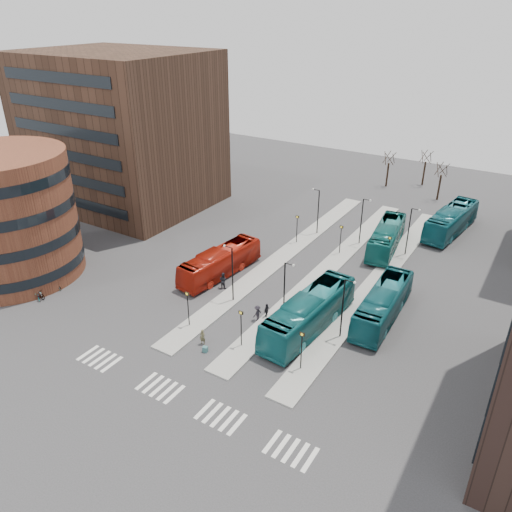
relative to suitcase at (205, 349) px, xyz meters
The scene contains 23 objects.
ground 9.68m from the suitcase, 85.74° to the right, with size 160.00×160.00×0.00m, color #313134.
island_left 20.61m from the suitcase, 99.16° to the left, with size 2.50×45.00×0.15m, color gray.
island_mid 20.53m from the suitcase, 82.39° to the left, with size 2.50×45.00×0.15m, color gray.
island_right 22.14m from the suitcase, 66.80° to the left, with size 2.50×45.00×0.15m, color gray.
suitcase is the anchor object (origin of this frame).
red_bus 14.21m from the suitcase, 120.01° to the left, with size 2.70×11.54×3.22m, color #AA1C0D.
teal_bus_a 10.25m from the suitcase, 52.21° to the left, with size 3.07×13.11×3.65m, color #15656B.
teal_bus_b 29.55m from the suitcase, 76.98° to the left, with size 2.77×11.82×3.29m, color #146460.
teal_bus_c 17.77m from the suitcase, 49.50° to the left, with size 2.77×11.83×3.29m, color #145D66.
teal_bus_d 40.16m from the suitcase, 72.09° to the left, with size 3.01×12.85×3.58m, color #166471.
traveller 1.29m from the suitcase, 137.01° to the left, with size 0.55×0.36×1.51m, color brown.
commuter_a 11.30m from the suitcase, 117.08° to the left, with size 0.89×0.69×1.82m, color black.
commuter_b 7.81m from the suitcase, 76.25° to the left, with size 0.91×0.38×1.55m, color black.
commuter_c 6.86m from the suitcase, 78.89° to the left, with size 1.05×0.60×1.62m, color black.
bicycle_near 20.40m from the suitcase, behind, with size 0.63×1.80×0.95m, color gray.
bicycle_mid 20.39m from the suitcase, behind, with size 0.51×1.80×1.08m, color gray.
bicycle_far 20.28m from the suitcase, behind, with size 0.56×1.61×0.85m, color gray.
crosswalk_stripes 6.17m from the suitcase, 66.41° to the right, with size 22.35×2.40×0.01m.
round_building 28.10m from the suitcase, behind, with size 15.16×15.16×14.00m.
office_block 42.60m from the suitcase, 143.83° to the left, with size 25.00×20.12×22.00m.
sign_poles 13.71m from the suitcase, 80.14° to the left, with size 12.45×22.12×3.65m.
lamp_posts 18.94m from the suitcase, 79.64° to the left, with size 14.04×20.24×6.12m.
bare_trees 53.18m from the suitcase, 86.35° to the left, with size 10.97×8.14×5.90m.
Camera 1 is at (22.04, -18.28, 27.74)m, focal length 35.00 mm.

